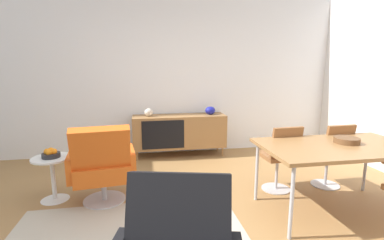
% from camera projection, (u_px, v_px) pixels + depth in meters
% --- Properties ---
extents(ground_plane, '(8.32, 8.32, 0.00)m').
position_uv_depth(ground_plane, '(184.00, 229.00, 2.72)').
color(ground_plane, '#9E7242').
extents(wall_back, '(6.80, 0.12, 2.80)m').
position_uv_depth(wall_back, '(162.00, 75.00, 4.97)').
color(wall_back, white).
rests_on(wall_back, ground_plane).
extents(sideboard, '(1.60, 0.45, 0.72)m').
position_uv_depth(sideboard, '(179.00, 131.00, 4.90)').
color(sideboard, olive).
rests_on(sideboard, ground_plane).
extents(vase_cobalt, '(0.18, 0.18, 0.14)m').
position_uv_depth(vase_cobalt, '(210.00, 110.00, 4.93)').
color(vase_cobalt, navy).
rests_on(vase_cobalt, sideboard).
extents(vase_sculptural_dark, '(0.14, 0.14, 0.13)m').
position_uv_depth(vase_sculptural_dark, '(149.00, 112.00, 4.75)').
color(vase_sculptural_dark, beige).
rests_on(vase_sculptural_dark, sideboard).
extents(dining_table, '(1.60, 0.90, 0.74)m').
position_uv_depth(dining_table, '(338.00, 149.00, 2.94)').
color(dining_table, olive).
rests_on(dining_table, ground_plane).
extents(wooden_bowl_on_table, '(0.26, 0.26, 0.06)m').
position_uv_depth(wooden_bowl_on_table, '(347.00, 140.00, 3.01)').
color(wooden_bowl_on_table, brown).
rests_on(wooden_bowl_on_table, dining_table).
extents(dining_chair_back_right, '(0.42, 0.44, 0.86)m').
position_uv_depth(dining_chair_back_right, '(331.00, 152.00, 3.58)').
color(dining_chair_back_right, brown).
rests_on(dining_chair_back_right, ground_plane).
extents(dining_chair_back_left, '(0.42, 0.45, 0.86)m').
position_uv_depth(dining_chair_back_left, '(280.00, 155.00, 3.46)').
color(dining_chair_back_left, brown).
rests_on(dining_chair_back_left, ground_plane).
extents(lounge_chair_red, '(0.77, 0.72, 0.95)m').
position_uv_depth(lounge_chair_red, '(102.00, 164.00, 3.15)').
color(lounge_chair_red, '#D85919').
rests_on(lounge_chair_red, ground_plane).
extents(side_table_round, '(0.44, 0.44, 0.52)m').
position_uv_depth(side_table_round, '(53.00, 174.00, 3.26)').
color(side_table_round, white).
rests_on(side_table_round, ground_plane).
extents(fruit_bowl, '(0.20, 0.20, 0.11)m').
position_uv_depth(fruit_bowl, '(51.00, 154.00, 3.22)').
color(fruit_bowl, '#262628').
rests_on(fruit_bowl, side_table_round).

